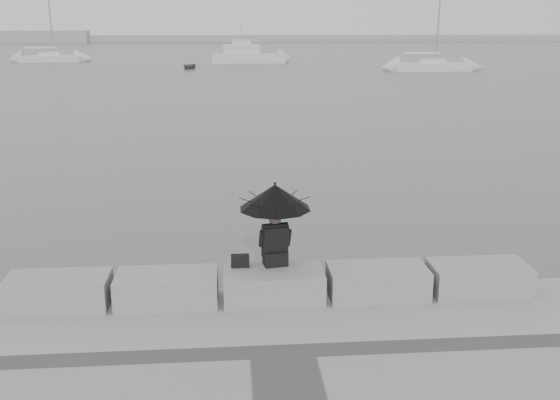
{
  "coord_description": "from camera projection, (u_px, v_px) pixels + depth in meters",
  "views": [
    {
      "loc": [
        -0.64,
        -9.71,
        4.83
      ],
      "look_at": [
        0.38,
        3.0,
        1.18
      ],
      "focal_mm": 40.0,
      "sensor_mm": 36.0,
      "label": 1
    }
  ],
  "objects": [
    {
      "name": "bag",
      "position": [
        240.0,
        261.0,
        10.12
      ],
      "size": [
        0.3,
        0.17,
        0.19
      ],
      "primitive_type": "cube",
      "color": "black",
      "rests_on": "stone_block_centre"
    },
    {
      "name": "seated_person",
      "position": [
        275.0,
        206.0,
        9.97
      ],
      "size": [
        1.17,
        1.17,
        1.39
      ],
      "rotation": [
        0.0,
        0.0,
        0.18
      ],
      "color": "black",
      "rests_on": "stone_block_centre"
    },
    {
      "name": "stone_block_far_right",
      "position": [
        478.0,
        278.0,
        10.31
      ],
      "size": [
        1.6,
        0.8,
        0.5
      ],
      "primitive_type": "cube",
      "color": "gray",
      "rests_on": "promenade"
    },
    {
      "name": "motor_cruiser",
      "position": [
        249.0,
        56.0,
        75.95
      ],
      "size": [
        8.85,
        2.98,
        4.5
      ],
      "rotation": [
        0.0,
        0.0,
        -0.02
      ],
      "color": "silver",
      "rests_on": "ground"
    },
    {
      "name": "stone_block_left",
      "position": [
        167.0,
        288.0,
        9.91
      ],
      "size": [
        1.6,
        0.8,
        0.5
      ],
      "primitive_type": "cube",
      "color": "gray",
      "rests_on": "promenade"
    },
    {
      "name": "stone_block_far_left",
      "position": [
        58.0,
        292.0,
        9.78
      ],
      "size": [
        1.6,
        0.8,
        0.5
      ],
      "primitive_type": "cube",
      "color": "gray",
      "rests_on": "promenade"
    },
    {
      "name": "distant_landmass",
      "position": [
        199.0,
        38.0,
        157.88
      ],
      "size": [
        180.0,
        8.0,
        2.8
      ],
      "color": "#999C9E",
      "rests_on": "ground"
    },
    {
      "name": "sailboat_right",
      "position": [
        431.0,
        66.0,
        63.72
      ],
      "size": [
        7.71,
        2.62,
        12.9
      ],
      "rotation": [
        0.0,
        0.0,
        -0.03
      ],
      "color": "silver",
      "rests_on": "ground"
    },
    {
      "name": "sailboat_left",
      "position": [
        50.0,
        58.0,
        78.23
      ],
      "size": [
        7.53,
        3.39,
        12.9
      ],
      "rotation": [
        0.0,
        0.0,
        0.14
      ],
      "color": "silver",
      "rests_on": "ground"
    },
    {
      "name": "ground",
      "position": [
        272.0,
        315.0,
        10.68
      ],
      "size": [
        360.0,
        360.0,
        0.0
      ],
      "primitive_type": "plane",
      "color": "#484A4D",
      "rests_on": "ground"
    },
    {
      "name": "dinghy",
      "position": [
        189.0,
        66.0,
        67.19
      ],
      "size": [
        3.27,
        1.65,
        0.53
      ],
      "primitive_type": "imported",
      "rotation": [
        0.0,
        0.0,
        -0.1
      ],
      "color": "gray",
      "rests_on": "ground"
    },
    {
      "name": "stone_block_right",
      "position": [
        377.0,
        282.0,
        10.18
      ],
      "size": [
        1.6,
        0.8,
        0.5
      ],
      "primitive_type": "cube",
      "color": "gray",
      "rests_on": "promenade"
    },
    {
      "name": "stone_block_centre",
      "position": [
        274.0,
        285.0,
        10.04
      ],
      "size": [
        1.6,
        0.8,
        0.5
      ],
      "primitive_type": "cube",
      "color": "gray",
      "rests_on": "promenade"
    }
  ]
}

